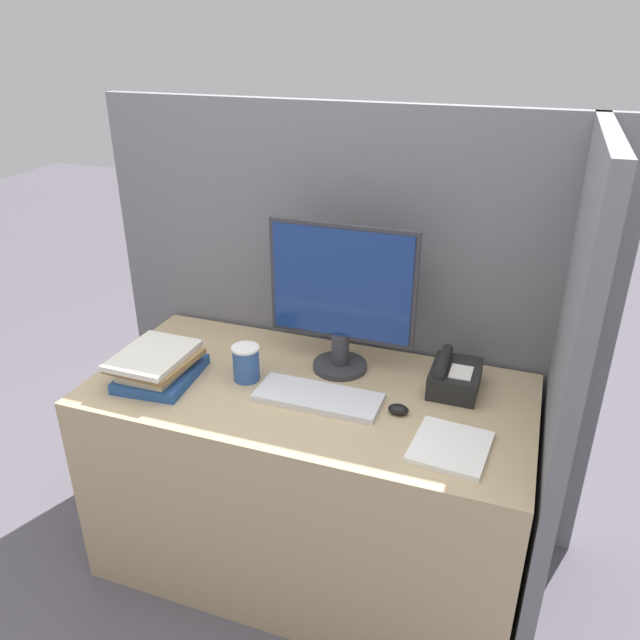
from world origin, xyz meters
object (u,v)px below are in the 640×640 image
monitor (341,299)px  book_stack (158,366)px  coffee_cup (246,363)px  desk_telephone (454,377)px  keyboard (318,397)px  mouse (398,409)px

monitor → book_stack: (-0.55, -0.27, -0.21)m
coffee_cup → desk_telephone: (0.66, 0.17, -0.02)m
book_stack → monitor: bearing=26.5°
keyboard → book_stack: (-0.55, -0.06, 0.04)m
monitor → book_stack: bearing=-153.5°
keyboard → desk_telephone: bearing=28.2°
monitor → desk_telephone: (0.39, -0.01, -0.22)m
keyboard → coffee_cup: (-0.27, 0.04, 0.05)m
monitor → book_stack: monitor is taller
coffee_cup → book_stack: 0.29m
mouse → desk_telephone: (0.14, 0.20, 0.03)m
monitor → desk_telephone: bearing=-1.0°
coffee_cup → book_stack: coffee_cup is taller
monitor → desk_telephone: size_ratio=2.54×
keyboard → coffee_cup: 0.28m
keyboard → coffee_cup: size_ratio=3.29×
keyboard → mouse: 0.26m
mouse → coffee_cup: bearing=176.9°
keyboard → monitor: bearing=89.4°
book_stack → keyboard: bearing=5.9°
coffee_cup → desk_telephone: bearing=14.4°
monitor → keyboard: monitor is taller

